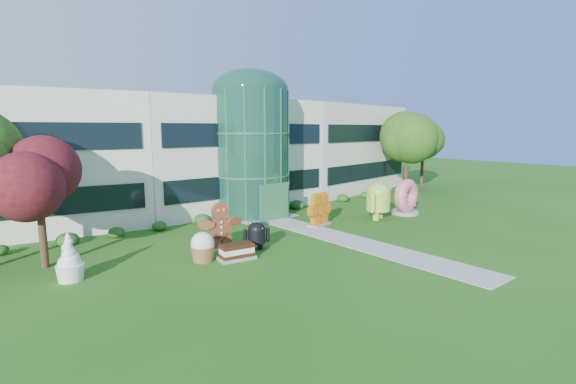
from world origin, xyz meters
TOP-DOWN VIEW (x-y plane):
  - ground at (0.00, 0.00)m, footprint 140.00×140.00m
  - building at (0.00, 18.00)m, footprint 46.00×15.00m
  - atrium at (0.00, 12.00)m, footprint 6.00×6.00m
  - walkway at (0.00, 2.00)m, footprint 2.40×20.00m
  - tree_red at (-15.50, 7.50)m, footprint 4.00×4.00m
  - trees_backdrop at (0.00, 13.00)m, footprint 52.00×8.00m
  - android_green at (6.34, 4.22)m, footprint 3.43×2.84m
  - android_black at (-5.50, 3.42)m, footprint 1.90×1.54m
  - donut at (9.57, 4.06)m, footprint 2.90×1.59m
  - gingerbread at (-7.07, 4.77)m, footprint 3.08×1.45m
  - ice_cream_sandwich at (-7.40, 2.53)m, footprint 2.04×1.23m
  - honeycomb at (1.39, 5.47)m, footprint 2.89×1.56m
  - froyo at (-14.93, 4.70)m, footprint 1.62×1.62m
  - cupcake at (-8.92, 3.41)m, footprint 1.35×1.35m

SIDE VIEW (x-z plane):
  - ground at x=0.00m, z-range 0.00..0.00m
  - walkway at x=0.00m, z-range 0.00..0.04m
  - ice_cream_sandwich at x=-7.40m, z-range 0.00..0.86m
  - cupcake at x=-8.92m, z-range 0.00..1.57m
  - android_black at x=-5.50m, z-range 0.00..1.88m
  - honeycomb at x=1.39m, z-range 0.00..2.16m
  - froyo at x=-14.93m, z-range 0.00..2.25m
  - gingerbread at x=-7.07m, z-range 0.00..2.75m
  - donut at x=9.57m, z-range 0.00..2.90m
  - android_green at x=6.34m, z-range 0.00..3.34m
  - tree_red at x=-15.50m, z-range 0.00..6.00m
  - trees_backdrop at x=0.00m, z-range 0.00..8.40m
  - building at x=0.00m, z-range 0.00..9.30m
  - atrium at x=0.00m, z-range 0.00..9.80m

